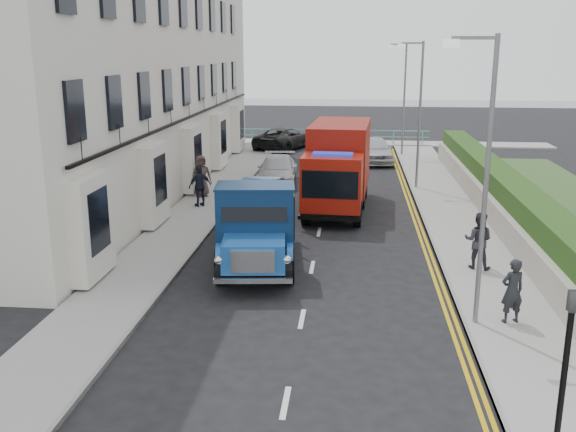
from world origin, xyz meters
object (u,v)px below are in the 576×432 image
object	(u,v)px
lamp_far	(403,92)
lamp_near	(482,167)
lamp_mid	(418,107)
pedestrian_east_near	(512,291)
bedford_lorry	(256,233)
red_lorry	(338,165)
parked_car_front	(247,217)

from	to	relation	value
lamp_far	lamp_near	bearing A→B (deg)	-90.00
lamp_mid	pedestrian_east_near	size ratio (longest dim) A/B	4.27
lamp_mid	lamp_near	bearing A→B (deg)	-90.00
bedford_lorry	red_lorry	size ratio (longest dim) A/B	0.86
lamp_near	parked_car_front	world-z (taller)	lamp_near
lamp_near	pedestrian_east_near	distance (m)	3.21
bedford_lorry	pedestrian_east_near	world-z (taller)	bedford_lorry
lamp_far	parked_car_front	size ratio (longest dim) A/B	1.76
pedestrian_east_near	parked_car_front	bearing A→B (deg)	-62.09
red_lorry	parked_car_front	bearing A→B (deg)	-122.80
lamp_mid	pedestrian_east_near	world-z (taller)	lamp_mid
red_lorry	pedestrian_east_near	size ratio (longest dim) A/B	4.27
lamp_near	bedford_lorry	world-z (taller)	lamp_near
parked_car_front	pedestrian_east_near	distance (m)	10.63
lamp_near	bedford_lorry	distance (m)	7.28
lamp_mid	red_lorry	bearing A→B (deg)	-129.85
lamp_near	pedestrian_east_near	bearing A→B (deg)	4.78
parked_car_front	lamp_near	bearing A→B (deg)	-47.10
red_lorry	pedestrian_east_near	distance (m)	12.52
lamp_near	lamp_mid	bearing A→B (deg)	90.00
lamp_near	lamp_far	distance (m)	26.00
lamp_near	red_lorry	bearing A→B (deg)	107.02
lamp_far	pedestrian_east_near	xyz separation A→B (m)	(0.97, -25.92, -3.06)
lamp_near	red_lorry	size ratio (longest dim) A/B	1.00
lamp_mid	lamp_far	bearing A→B (deg)	90.00
red_lorry	parked_car_front	xyz separation A→B (m)	(-3.19, -4.35, -1.24)
lamp_near	lamp_far	bearing A→B (deg)	90.00
bedford_lorry	red_lorry	xyz separation A→B (m)	(2.27, 8.36, 0.65)
parked_car_front	lamp_mid	bearing A→B (deg)	52.15
bedford_lorry	red_lorry	distance (m)	8.68
parked_car_front	red_lorry	bearing A→B (deg)	53.96
lamp_mid	parked_car_front	xyz separation A→B (m)	(-6.78, -8.64, -3.32)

